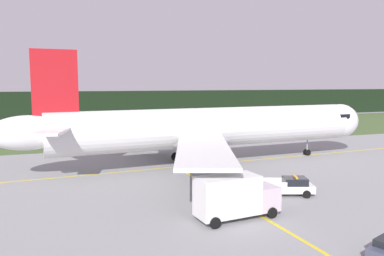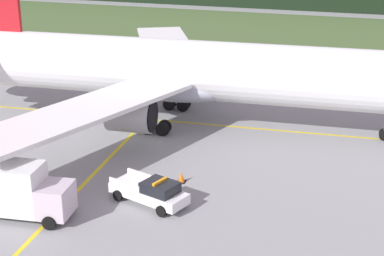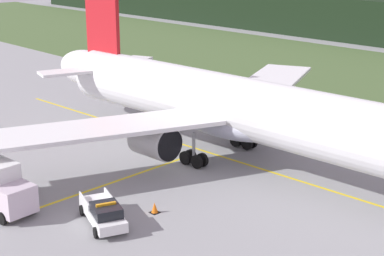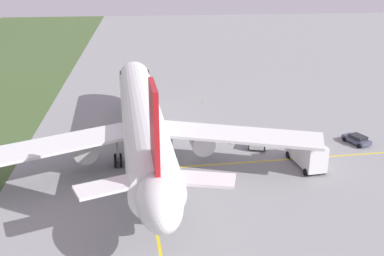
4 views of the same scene
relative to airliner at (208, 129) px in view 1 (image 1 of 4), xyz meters
The scene contains 9 objects.
ground 8.15m from the airliner, 110.78° to the right, with size 320.00×320.00×0.00m, color gray.
grass_verge 38.84m from the airliner, 93.45° to the left, with size 320.00×44.63×0.04m, color #435B30.
distant_tree_line 68.71m from the airliner, 91.93° to the left, with size 288.00×6.52×8.49m, color black.
taxiway_centerline_main 4.90m from the airliner, ahead, with size 68.02×0.30×0.01m, color yellow.
taxiway_centerline_spur 21.17m from the airliner, 99.67° to the right, with size 34.67×0.30×0.01m, color yellow.
airliner is the anchor object (origin of this frame).
ops_pickup_truck 16.61m from the airliner, 83.11° to the right, with size 5.86×3.63×1.94m.
catering_truck 21.22m from the airliner, 105.98° to the right, with size 7.23×3.28×3.75m.
apron_cone 13.30m from the airliner, 77.11° to the right, with size 0.64×0.64×0.79m.
Camera 1 is at (-16.76, -41.19, 11.00)m, focal length 35.75 mm.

